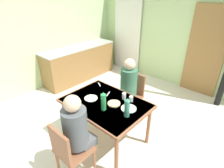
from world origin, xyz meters
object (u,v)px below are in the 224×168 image
Objects in this scene: dining_table at (105,106)px; chair_far_diner at (132,93)px; chair_near_diner at (69,150)px; water_bottle_green_near at (103,102)px; water_bottle_green_far at (127,108)px; person_near_diner at (76,127)px; person_far_diner at (128,82)px; kitchen_counter at (80,63)px.

dining_table is 1.45× the size of chair_far_diner.
chair_far_diner is at bearing 95.77° from dining_table.
chair_far_diner is (-0.24, 1.61, 0.00)m from chair_near_diner.
dining_table is at bearing 126.78° from water_bottle_green_near.
chair_far_diner is at bearing 101.47° from water_bottle_green_near.
water_bottle_green_near is at bearing -163.16° from water_bottle_green_far.
person_near_diner is (0.16, -0.67, 0.12)m from dining_table.
chair_near_diner is 1.00× the size of chair_far_diner.
chair_near_diner is 3.09× the size of water_bottle_green_near.
water_bottle_green_near reaches higher than chair_far_diner.
person_far_diner is (-0.08, 0.67, 0.12)m from dining_table.
person_near_diner is at bearing -84.61° from water_bottle_green_near.
water_bottle_green_far is at bearing 126.29° from person_far_diner.
kitchen_counter is 2.40× the size of chair_near_diner.
kitchen_counter is 1.66× the size of dining_table.
person_far_diner is at bearing 96.94° from dining_table.
kitchen_counter reaches higher than dining_table.
person_far_diner is (-0.24, 1.34, 0.00)m from person_near_diner.
kitchen_counter is at bearing 154.03° from water_bottle_green_far.
chair_far_diner is 3.09× the size of water_bottle_green_far.
chair_far_diner is 1.13× the size of person_far_diner.
dining_table is 0.69m from person_far_diner.
chair_near_diner is 3.09× the size of water_bottle_green_far.
dining_table is (2.18, -1.23, 0.21)m from kitchen_counter.
kitchen_counter is 3.03m from person_near_diner.
kitchen_counter is 2.71m from water_bottle_green_near.
person_near_diner is at bearing -114.68° from water_bottle_green_far.
kitchen_counter reaches higher than chair_far_diner.
person_near_diner reaches higher than chair_near_diner.
chair_far_diner is at bearing 99.35° from person_near_diner.
kitchen_counter is 3.10m from chair_near_diner.
chair_far_diner is 1.52m from person_near_diner.
water_bottle_green_far is at bearing -25.97° from kitchen_counter.
water_bottle_green_near is at bearing 103.31° from person_far_diner.
person_far_diner is at bearing 100.29° from person_near_diner.
dining_table is at bearing 101.33° from chair_near_diner.
person_near_diner is 2.74× the size of water_bottle_green_near.
kitchen_counter is 7.43× the size of water_bottle_green_near.
person_far_diner is 0.85m from water_bottle_green_near.
dining_table is 4.47× the size of water_bottle_green_near.
water_bottle_green_far is (0.33, 0.10, -0.00)m from water_bottle_green_near.
person_far_diner is at bearing 103.31° from water_bottle_green_near.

